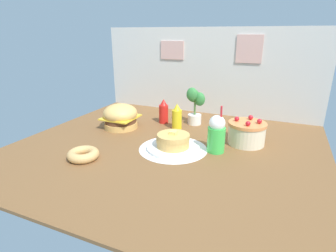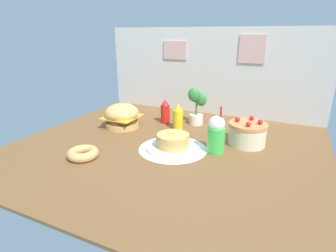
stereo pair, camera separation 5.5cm
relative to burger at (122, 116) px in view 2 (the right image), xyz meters
name	(u,v)px [view 2 (the right image)]	position (x,y,z in m)	size (l,w,h in m)	color
ground_plane	(167,148)	(0.56, -0.23, -0.11)	(2.26, 2.03, 0.02)	brown
back_wall	(209,71)	(0.56, 0.78, 0.33)	(2.26, 0.04, 0.87)	beige
doily_mat	(173,149)	(0.62, -0.25, -0.10)	(0.50, 0.50, 0.00)	white
burger	(122,116)	(0.00, 0.00, 0.00)	(0.30, 0.30, 0.22)	#DBA859
pancake_stack	(173,143)	(0.61, -0.25, -0.05)	(0.39, 0.39, 0.14)	white
layer_cake	(247,134)	(1.09, 0.07, -0.02)	(0.29, 0.29, 0.21)	beige
ketchup_bottle	(165,112)	(0.30, 0.28, 0.00)	(0.09, 0.09, 0.23)	red
mustard_bottle	(178,117)	(0.47, 0.18, 0.00)	(0.09, 0.09, 0.23)	yellow
cream_soda_cup	(216,134)	(0.91, -0.17, 0.03)	(0.13, 0.13, 0.34)	green
donut_pink_glaze	(83,153)	(0.12, -0.65, -0.07)	(0.21, 0.21, 0.06)	tan
potted_plant	(196,105)	(0.57, 0.37, 0.08)	(0.17, 0.13, 0.35)	white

